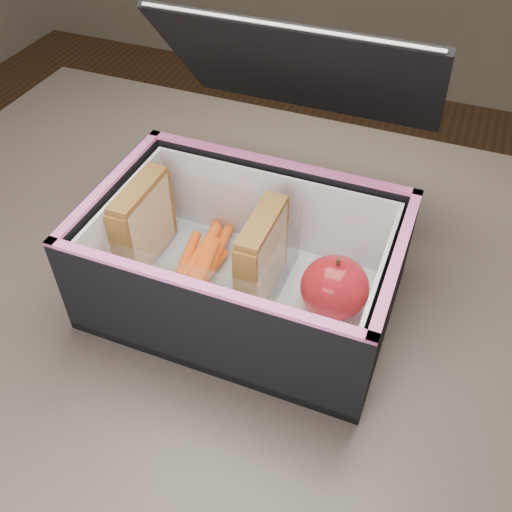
{
  "coord_description": "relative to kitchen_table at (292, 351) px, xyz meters",
  "views": [
    {
      "loc": [
        0.12,
        -0.42,
        1.24
      ],
      "look_at": [
        -0.05,
        -0.01,
        0.81
      ],
      "focal_mm": 40.0,
      "sensor_mm": 36.0,
      "label": 1
    }
  ],
  "objects": [
    {
      "name": "paper_napkin",
      "position": [
        0.04,
        -0.01,
        0.11
      ],
      "size": [
        0.09,
        0.09,
        0.01
      ],
      "primitive_type": "cube",
      "rotation": [
        0.0,
        0.0,
        0.07
      ],
      "color": "white",
      "rests_on": "lunch_bag"
    },
    {
      "name": "red_apple",
      "position": [
        0.04,
        -0.01,
        0.15
      ],
      "size": [
        0.08,
        0.08,
        0.08
      ],
      "rotation": [
        0.0,
        0.0,
        0.2
      ],
      "color": "maroon",
      "rests_on": "paper_napkin"
    },
    {
      "name": "lunch_bag",
      "position": [
        -0.06,
        -0.01,
        0.16
      ],
      "size": [
        0.32,
        0.35,
        0.28
      ],
      "color": "black",
      "rests_on": "kitchen_table"
    },
    {
      "name": "kitchen_table",
      "position": [
        0.0,
        0.0,
        0.0
      ],
      "size": [
        1.2,
        0.8,
        0.75
      ],
      "color": "brown",
      "rests_on": "ground"
    },
    {
      "name": "sandwich_left",
      "position": [
        -0.18,
        -0.01,
        0.16
      ],
      "size": [
        0.03,
        0.09,
        0.1
      ],
      "color": "tan",
      "rests_on": "plastic_tub"
    },
    {
      "name": "sandwich_right",
      "position": [
        -0.04,
        -0.01,
        0.16
      ],
      "size": [
        0.03,
        0.09,
        0.1
      ],
      "color": "tan",
      "rests_on": "plastic_tub"
    },
    {
      "name": "plastic_tub",
      "position": [
        -0.11,
        -0.01,
        0.14
      ],
      "size": [
        0.19,
        0.13,
        0.08
      ],
      "primitive_type": null,
      "color": "white",
      "rests_on": "lunch_bag"
    },
    {
      "name": "carrot_sticks",
      "position": [
        -0.11,
        -0.01,
        0.13
      ],
      "size": [
        0.06,
        0.15,
        0.03
      ],
      "color": "#FF5B1C",
      "rests_on": "plastic_tub"
    }
  ]
}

